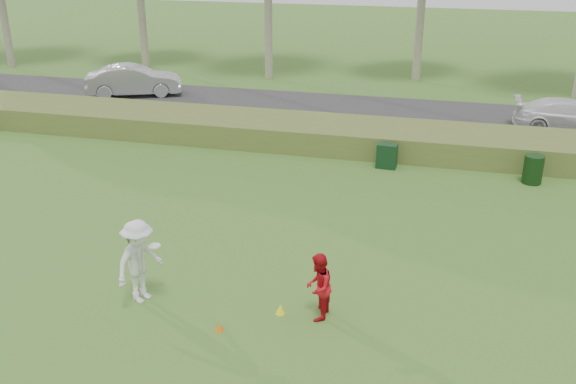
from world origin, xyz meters
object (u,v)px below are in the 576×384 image
(player_white, at_px, (139,261))
(trash_bin, at_px, (533,169))
(player_red, at_px, (318,287))
(utility_cabinet, at_px, (387,156))
(cone_orange, at_px, (220,327))
(car_mid, at_px, (134,80))
(cone_yellow, at_px, (280,309))
(car_right, at_px, (570,116))

(player_white, xyz_separation_m, trash_bin, (9.17, 9.78, -0.50))
(player_red, xyz_separation_m, utility_cabinet, (0.38, 9.75, -0.32))
(cone_orange, height_order, trash_bin, trash_bin)
(cone_orange, relative_size, car_mid, 0.04)
(player_white, distance_m, car_mid, 19.38)
(player_red, relative_size, cone_yellow, 6.45)
(car_mid, distance_m, car_right, 20.06)
(trash_bin, height_order, car_right, car_right)
(cone_yellow, height_order, utility_cabinet, utility_cabinet)
(player_red, distance_m, utility_cabinet, 9.76)
(car_mid, height_order, car_right, car_mid)
(trash_bin, distance_m, car_right, 6.65)
(cone_orange, relative_size, car_right, 0.04)
(cone_yellow, bearing_deg, utility_cabinet, 83.02)
(player_red, height_order, car_right, player_red)
(player_red, distance_m, car_right, 17.38)
(trash_bin, bearing_deg, player_red, -118.65)
(cone_yellow, distance_m, trash_bin, 11.29)
(trash_bin, bearing_deg, car_mid, 157.67)
(car_mid, bearing_deg, player_white, -176.27)
(player_white, bearing_deg, car_right, -14.69)
(car_right, bearing_deg, cone_yellow, 153.35)
(utility_cabinet, bearing_deg, cone_orange, -98.99)
(player_white, height_order, utility_cabinet, player_white)
(utility_cabinet, height_order, trash_bin, trash_bin)
(cone_yellow, xyz_separation_m, car_mid, (-12.09, 16.99, 0.70))
(player_red, height_order, utility_cabinet, player_red)
(cone_yellow, xyz_separation_m, utility_cabinet, (1.20, 9.82, 0.31))
(car_right, bearing_deg, cone_orange, 151.76)
(utility_cabinet, xyz_separation_m, trash_bin, (4.80, -0.26, 0.04))
(player_red, relative_size, cone_orange, 7.74)
(player_white, distance_m, cone_yellow, 3.29)
(player_red, distance_m, car_mid, 21.28)
(cone_orange, xyz_separation_m, car_right, (9.01, 16.86, 0.60))
(car_mid, bearing_deg, player_red, -166.33)
(cone_orange, relative_size, utility_cabinet, 0.23)
(utility_cabinet, bearing_deg, car_mid, 154.55)
(cone_orange, xyz_separation_m, utility_cabinet, (2.27, 10.76, 0.33))
(player_white, distance_m, trash_bin, 13.42)
(car_right, bearing_deg, trash_bin, 162.86)
(player_red, height_order, cone_orange, player_red)
(utility_cabinet, distance_m, car_mid, 15.10)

